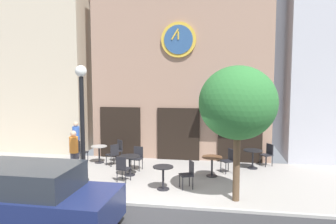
# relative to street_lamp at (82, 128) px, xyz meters

# --- Properties ---
(ground_plane) EXTENTS (27.50, 11.20, 0.13)m
(ground_plane) POSITION_rel_street_lamp_xyz_m (2.66, -1.07, -2.04)
(ground_plane) COLOR gray
(clock_building) EXTENTS (7.97, 3.28, 10.59)m
(clock_building) POSITION_rel_street_lamp_xyz_m (2.43, 5.55, 3.42)
(clock_building) COLOR #9E7A66
(clock_building) RESTS_ON ground_plane
(neighbor_building_left) EXTENTS (6.02, 3.22, 11.56)m
(neighbor_building_left) POSITION_rel_street_lamp_xyz_m (-5.26, 6.13, 3.76)
(neighbor_building_left) COLOR beige
(neighbor_building_left) RESTS_ON ground_plane
(street_lamp) EXTENTS (0.36, 0.36, 3.98)m
(street_lamp) POSITION_rel_street_lamp_xyz_m (0.00, 0.00, 0.00)
(street_lamp) COLOR black
(street_lamp) RESTS_ON ground_plane
(street_tree) EXTENTS (2.23, 2.01, 3.93)m
(street_tree) POSITION_rel_street_lamp_xyz_m (4.77, -0.09, 0.84)
(street_tree) COLOR brown
(street_tree) RESTS_ON ground_plane
(cafe_table_center_left) EXTENTS (0.67, 0.67, 0.73)m
(cafe_table_center_left) POSITION_rel_street_lamp_xyz_m (-0.82, 3.38, -1.52)
(cafe_table_center_left) COLOR black
(cafe_table_center_left) RESTS_ON ground_plane
(cafe_table_rightmost) EXTENTS (0.79, 0.79, 0.73)m
(cafe_table_rightmost) POSITION_rel_street_lamp_xyz_m (0.98, 1.83, -1.48)
(cafe_table_rightmost) COLOR black
(cafe_table_rightmost) RESTS_ON ground_plane
(cafe_table_center) EXTENTS (0.66, 0.66, 0.76)m
(cafe_table_center) POSITION_rel_street_lamp_xyz_m (2.49, 0.50, -1.50)
(cafe_table_center) COLOR black
(cafe_table_center) RESTS_ON ground_plane
(cafe_table_center_right) EXTENTS (0.74, 0.74, 0.73)m
(cafe_table_center_right) POSITION_rel_street_lamp_xyz_m (3.99, 2.22, -1.49)
(cafe_table_center_right) COLOR black
(cafe_table_center_right) RESTS_ON ground_plane
(cafe_table_near_curb) EXTENTS (0.74, 0.74, 0.75)m
(cafe_table_near_curb) POSITION_rel_street_lamp_xyz_m (5.55, 3.54, -1.48)
(cafe_table_near_curb) COLOR black
(cafe_table_near_curb) RESTS_ON ground_plane
(cafe_chair_left_end) EXTENTS (0.55, 0.55, 0.90)m
(cafe_chair_left_end) POSITION_rel_street_lamp_xyz_m (4.61, 2.83, -1.49)
(cafe_chair_left_end) COLOR black
(cafe_chair_left_end) RESTS_ON ground_plane
(cafe_chair_outer) EXTENTS (0.44, 0.44, 0.90)m
(cafe_chair_outer) POSITION_rel_street_lamp_xyz_m (1.07, 2.63, -1.49)
(cafe_chair_outer) COLOR black
(cafe_chair_outer) RESTS_ON ground_plane
(cafe_chair_facing_street) EXTENTS (0.48, 0.48, 0.90)m
(cafe_chair_facing_street) POSITION_rel_street_lamp_xyz_m (0.96, 1.03, -1.49)
(cafe_chair_facing_street) COLOR black
(cafe_chair_facing_street) RESTS_ON ground_plane
(cafe_chair_by_entrance) EXTENTS (0.40, 0.40, 0.90)m
(cafe_chair_by_entrance) POSITION_rel_street_lamp_xyz_m (-1.62, 3.26, -1.49)
(cafe_chair_by_entrance) COLOR black
(cafe_chair_by_entrance) RESTS_ON ground_plane
(cafe_chair_right_end) EXTENTS (0.56, 0.56, 0.90)m
(cafe_chair_right_end) POSITION_rel_street_lamp_xyz_m (6.21, 4.11, -1.49)
(cafe_chair_right_end) COLOR black
(cafe_chair_right_end) RESTS_ON ground_plane
(cafe_chair_corner) EXTENTS (0.56, 0.56, 0.90)m
(cafe_chair_corner) POSITION_rel_street_lamp_xyz_m (-0.14, 3.86, -1.49)
(cafe_chair_corner) COLOR black
(cafe_chair_corner) RESTS_ON ground_plane
(cafe_chair_curbside) EXTENTS (0.56, 0.56, 0.90)m
(cafe_chair_curbside) POSITION_rel_street_lamp_xyz_m (-0.06, 3.00, -1.49)
(cafe_chair_curbside) COLOR black
(cafe_chair_curbside) RESTS_ON ground_plane
(cafe_chair_near_lamp) EXTENTS (0.53, 0.53, 0.90)m
(cafe_chair_near_lamp) POSITION_rel_street_lamp_xyz_m (3.28, 0.76, -1.49)
(cafe_chair_near_lamp) COLOR black
(cafe_chair_near_lamp) RESTS_ON ground_plane
(pedestrian_blue) EXTENTS (0.41, 0.41, 1.67)m
(pedestrian_blue) POSITION_rel_street_lamp_xyz_m (-2.12, 3.93, -1.16)
(pedestrian_blue) COLOR #2D2D38
(pedestrian_blue) RESTS_ON ground_plane
(pedestrian_orange) EXTENTS (0.39, 0.39, 1.67)m
(pedestrian_orange) POSITION_rel_street_lamp_xyz_m (-1.04, 1.49, -1.16)
(pedestrian_orange) COLOR #2D2D38
(pedestrian_orange) RESTS_ON ground_plane
(parked_car_navy) EXTENTS (4.32, 2.06, 1.55)m
(parked_car_navy) POSITION_rel_street_lamp_xyz_m (-0.16, -2.83, -1.26)
(parked_car_navy) COLOR navy
(parked_car_navy) RESTS_ON ground_plane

